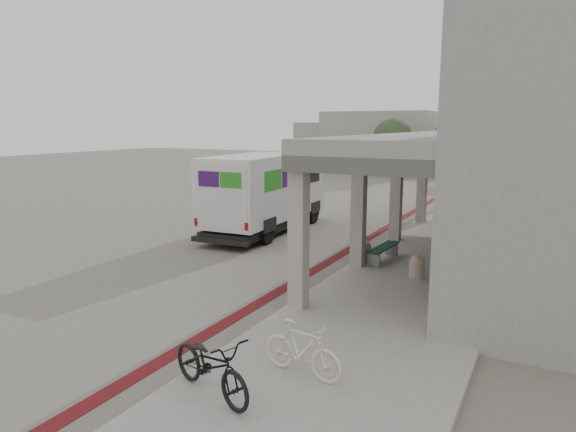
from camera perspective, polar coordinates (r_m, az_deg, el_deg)
The scene contains 14 objects.
ground at distance 16.15m, azimuth 0.04°, elevation -5.42°, with size 120.00×120.00×0.00m, color #6A655A.
bike_lane_stripe at distance 17.51m, azimuth 6.00°, elevation -4.22°, with size 0.35×40.00×0.01m, color #5E1216.
sidewalk at distance 14.78m, azimuth 14.01°, elevation -6.97°, with size 4.40×28.00×0.12m, color gray.
transit_building at distance 18.31m, azimuth 26.60°, elevation 6.16°, with size 7.60×17.00×7.00m.
distant_backdrop at distance 50.70m, azimuth 16.39°, elevation 7.92°, with size 28.00×10.00×6.50m.
tree_left at distance 43.54m, azimuth 11.51°, elevation 8.45°, with size 3.20×3.20×4.80m.
tree_mid at distance 44.10m, azimuth 21.10°, elevation 8.00°, with size 3.20×3.20×4.80m.
fedex_truck at distance 20.76m, azimuth -2.47°, elevation 2.81°, with size 2.68×7.52×3.16m.
bench at distance 16.39m, azimuth 10.53°, elevation -3.77°, with size 0.53×1.93×0.45m.
bollard_near at distance 14.75m, azimuth 14.17°, elevation -5.45°, with size 0.43×0.43×0.65m.
bollard_far at distance 16.21m, azimuth 8.46°, elevation -3.83°, with size 0.44×0.44×0.66m.
utility_cabinet at distance 13.45m, azimuth 17.17°, elevation -6.61°, with size 0.40×0.53×0.89m, color slate.
bicycle_black at distance 8.45m, azimuth -8.55°, elevation -16.04°, with size 0.67×1.93×1.02m, color black.
bicycle_cream at distance 8.95m, azimuth 1.56°, elevation -14.57°, with size 0.45×1.58×0.95m, color silver.
Camera 1 is at (7.22, -13.78, 4.34)m, focal length 32.00 mm.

